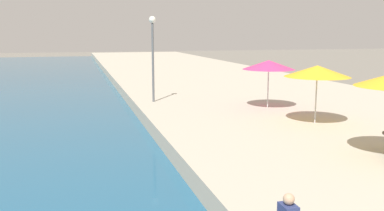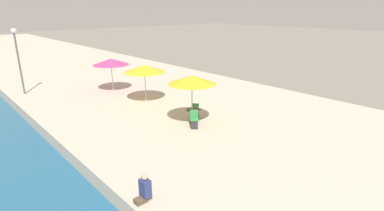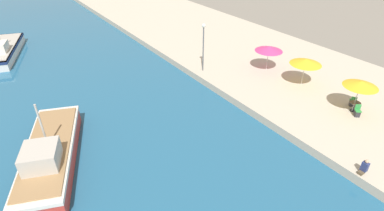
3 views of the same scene
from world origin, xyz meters
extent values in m
cube|color=#BCB29E|center=(8.00, 37.00, 0.33)|extent=(16.00, 90.00, 0.67)
cylinder|color=#B7B7B7|center=(6.07, 11.15, 1.82)|extent=(0.06, 0.06, 2.30)
cone|color=yellow|center=(6.07, 11.15, 3.04)|extent=(2.44, 2.44, 0.43)
cylinder|color=#B7B7B7|center=(6.53, 16.19, 1.71)|extent=(0.06, 0.06, 2.07)
cone|color=yellow|center=(6.53, 16.19, 2.83)|extent=(2.67, 2.67, 0.47)
cylinder|color=#B7B7B7|center=(6.21, 20.08, 1.70)|extent=(0.06, 0.06, 2.06)
cone|color=#E5387A|center=(6.21, 20.08, 2.81)|extent=(2.58, 2.58, 0.45)
cylinder|color=#333338|center=(6.20, 11.15, 0.69)|extent=(0.44, 0.44, 0.04)
cylinder|color=#333338|center=(6.20, 11.15, 1.02)|extent=(0.08, 0.08, 0.70)
cylinder|color=#4C4742|center=(6.20, 11.15, 1.39)|extent=(0.80, 0.80, 0.04)
cube|color=#2D2D33|center=(6.78, 11.63, 0.89)|extent=(0.48, 0.48, 0.45)
cube|color=#2D8E42|center=(6.78, 11.63, 1.15)|extent=(0.56, 0.56, 0.06)
cube|color=#2D8E42|center=(6.63, 11.50, 1.38)|extent=(0.30, 0.35, 0.40)
cube|color=#2D2D33|center=(5.72, 10.57, 0.89)|extent=(0.48, 0.48, 0.45)
cube|color=#2D8E42|center=(5.72, 10.57, 1.15)|extent=(0.56, 0.56, 0.06)
cube|color=#2D8E42|center=(5.85, 10.73, 1.38)|extent=(0.35, 0.30, 0.40)
cube|color=brown|center=(0.34, 7.17, 0.75)|extent=(0.38, 0.28, 0.16)
cube|color=navy|center=(0.53, 7.17, 1.11)|extent=(0.26, 0.36, 0.57)
sphere|color=tan|center=(0.53, 7.17, 1.50)|extent=(0.21, 0.21, 0.21)
cylinder|color=#565B60|center=(1.04, 23.42, 2.77)|extent=(0.12, 0.12, 4.20)
sphere|color=white|center=(1.04, 23.42, 5.05)|extent=(0.36, 0.36, 0.36)
camera|label=1|loc=(-2.98, 0.76, 4.39)|focal=40.00mm
camera|label=2|loc=(-3.80, 0.15, 6.47)|focal=28.00mm
camera|label=3|loc=(-14.80, 2.47, 13.20)|focal=28.00mm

